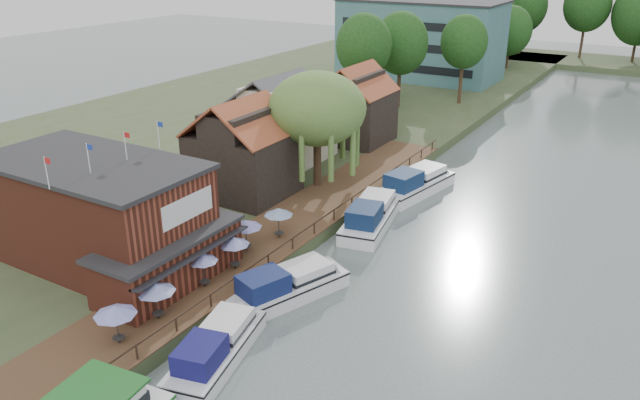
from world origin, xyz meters
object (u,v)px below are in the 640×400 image
Objects in this scene: hotel_block at (420,39)px; swan at (136,388)px; cruiser_3 at (416,180)px; cottage_c at (356,104)px; willow at (317,130)px; cruiser_1 at (287,282)px; pub at (117,217)px; umbrella_3 at (234,253)px; cruiser_0 at (216,343)px; umbrella_4 at (246,235)px; umbrella_0 at (117,325)px; umbrella_5 at (279,223)px; cottage_b at (280,117)px; umbrella_2 at (204,270)px; cruiser_2 at (371,212)px; cottage_a at (242,148)px; umbrella_1 at (157,301)px.

hotel_block is 57.73× the size of swan.
cottage_c is at bearing 151.56° from cruiser_3.
willow reaches higher than cruiser_1.
pub is 12.20m from cruiser_1.
umbrella_3 reaches higher than cruiser_0.
cottage_c is 28.66m from umbrella_4.
umbrella_5 is at bearing 90.03° from umbrella_0.
umbrella_4 reaches higher than swan.
cottage_b is 1.13× the size of cottage_c.
cottage_c is 32.52m from cruiser_1.
umbrella_2 is (-0.01, 7.15, 0.00)m from umbrella_0.
cruiser_2 is at bearing 73.88° from umbrella_3.
umbrella_5 is at bearing -55.92° from cottage_b.
cottage_c is 0.82× the size of willow.
cottage_c is at bearing 99.50° from umbrella_0.
willow is 9.42m from cruiser_2.
cottage_c is 0.86× the size of cruiser_1.
hotel_block is 56.47m from cottage_a.
cottage_b is 4.04× the size of umbrella_3.
umbrella_2 is (6.77, -33.34, -2.96)m from cottage_c.
umbrella_4 is 0.23× the size of cruiser_2.
willow reaches higher than swan.
cottage_c is 3.58× the size of umbrella_1.
umbrella_1 is at bearing -88.18° from umbrella_2.
cottage_c is at bearing 105.20° from umbrella_5.
umbrella_1 is 1.00× the size of umbrella_3.
cottage_c is 14.46m from willow.
cruiser_3 is (7.47, 5.19, -4.92)m from willow.
umbrella_3 is 11.99m from swan.
cottage_b is at bearing 110.87° from umbrella_1.
umbrella_4 is at bearing -125.94° from cruiser_2.
swan is (2.53, -11.54, -2.07)m from umbrella_3.
pub is 8.42× the size of umbrella_4.
swan is at bearing -104.25° from cruiser_2.
cruiser_3 is at bearing 79.53° from umbrella_3.
umbrella_1 is (6.90, -37.59, -2.96)m from cottage_c.
umbrella_5 is at bearing -73.33° from willow.
umbrella_0 is 12.64m from umbrella_4.
cottage_c is at bearing 93.44° from cruiser_0.
hotel_block reaches higher than cruiser_2.
umbrella_5 is (-0.13, 12.67, 0.00)m from umbrella_1.
cruiser_0 is at bearing -75.45° from hotel_block.
cruiser_2 is (7.22, -3.48, -4.94)m from willow.
umbrella_2 is at bearing -61.56° from cottage_a.
cottage_b is at bearing 145.09° from cruiser_1.
umbrella_2 is at bearing 91.82° from umbrella_1.
umbrella_2 reaches higher than swan.
umbrella_3 is (0.07, 7.13, 0.00)m from umbrella_1.
cruiser_0 is (15.42, -28.81, -4.12)m from cottage_b.
cottage_b is 15.49m from cruiser_3.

